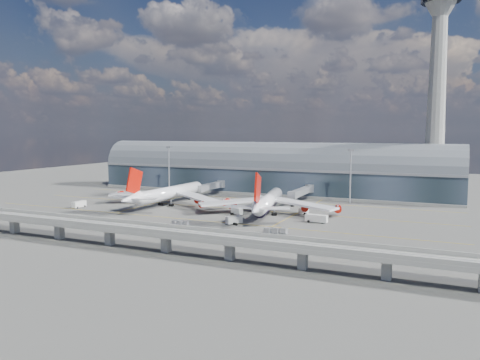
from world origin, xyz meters
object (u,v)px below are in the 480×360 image
at_px(airliner_right, 268,202).
at_px(floodlight_mast_left, 169,168).
at_px(cargo_train_2, 276,231).
at_px(service_truck_2, 316,218).
at_px(service_truck_0, 79,204).
at_px(service_truck_3, 234,220).
at_px(cargo_train_0, 180,223).
at_px(service_truck_5, 260,199).
at_px(airliner_left, 168,193).
at_px(floodlight_mast_right, 350,175).
at_px(service_truck_1, 237,211).
at_px(service_truck_4, 304,211).
at_px(control_tower, 437,94).
at_px(cargo_train_1, 211,240).

bearing_deg(airliner_right, floodlight_mast_left, 139.22).
bearing_deg(cargo_train_2, service_truck_2, -4.65).
relative_size(service_truck_0, service_truck_3, 1.11).
distance_m(airliner_right, cargo_train_0, 39.96).
height_order(service_truck_3, cargo_train_2, service_truck_3).
bearing_deg(service_truck_5, cargo_train_2, -133.09).
bearing_deg(airliner_left, service_truck_0, -144.75).
xyz_separation_m(floodlight_mast_right, service_truck_1, (-36.43, -47.99, -12.22)).
xyz_separation_m(service_truck_1, service_truck_4, (24.34, 13.30, -0.09)).
relative_size(airliner_left, service_truck_1, 12.11).
height_order(service_truck_3, service_truck_4, service_truck_3).
distance_m(airliner_right, service_truck_3, 24.77).
xyz_separation_m(control_tower, service_truck_0, (-142.96, -89.03, -50.14)).
bearing_deg(airliner_left, service_truck_5, 41.19).
height_order(airliner_right, service_truck_1, airliner_right).
relative_size(control_tower, service_truck_5, 16.89).
bearing_deg(airliner_right, cargo_train_0, -133.90).
bearing_deg(floodlight_mast_left, airliner_right, -29.25).
bearing_deg(cargo_train_2, cargo_train_0, 103.71).
bearing_deg(control_tower, service_truck_1, -133.23).
bearing_deg(cargo_train_1, service_truck_3, 5.74).
xyz_separation_m(airliner_left, service_truck_4, (63.46, 4.46, -4.29)).
bearing_deg(service_truck_1, cargo_train_1, -143.85).
xyz_separation_m(floodlight_mast_right, service_truck_2, (-2.42, -50.75, -12.07)).
distance_m(control_tower, service_truck_4, 93.16).
bearing_deg(service_truck_0, service_truck_5, 36.25).
height_order(service_truck_2, service_truck_3, service_truck_2).
relative_size(floodlight_mast_left, service_truck_0, 3.65).
distance_m(control_tower, service_truck_5, 99.17).
relative_size(airliner_left, service_truck_4, 12.95).
xyz_separation_m(airliner_right, service_truck_0, (-82.69, -19.17, -3.62)).
relative_size(service_truck_2, service_truck_4, 1.70).
xyz_separation_m(floodlight_mast_right, service_truck_3, (-29.32, -66.03, -12.12)).
bearing_deg(floodlight_mast_left, airliner_left, -58.02).
relative_size(floodlight_mast_left, service_truck_3, 4.05).
distance_m(cargo_train_0, cargo_train_2, 36.68).
height_order(service_truck_2, service_truck_5, service_truck_2).
bearing_deg(service_truck_3, cargo_train_1, -43.93).
distance_m(service_truck_0, service_truck_4, 99.42).
relative_size(airliner_right, service_truck_3, 9.75).
distance_m(airliner_right, service_truck_0, 84.97).
xyz_separation_m(control_tower, service_truck_1, (-71.43, -75.99, -50.22)).
bearing_deg(control_tower, cargo_train_1, -115.36).
distance_m(service_truck_1, service_truck_3, 19.39).
distance_m(airliner_left, airliner_right, 50.36).
bearing_deg(cargo_train_1, service_truck_1, 9.71).
bearing_deg(service_truck_0, control_tower, 30.97).
bearing_deg(cargo_train_2, airliner_right, 37.73).
xyz_separation_m(airliner_right, cargo_train_2, (15.40, -32.84, -4.17)).
xyz_separation_m(service_truck_0, service_truck_1, (71.53, 13.04, -0.08)).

